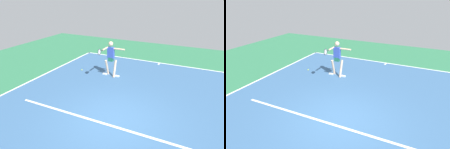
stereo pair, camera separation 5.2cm
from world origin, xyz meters
TOP-DOWN VIEW (x-y plane):
  - ground_plane at (0.00, 0.00)m, footprint 23.05×23.05m
  - court_surface at (0.00, 0.00)m, footprint 10.44×13.49m
  - court_line_baseline_near at (0.00, -6.70)m, footprint 10.44×0.10m
  - court_line_sideline_right at (5.17, 0.00)m, footprint 0.10×13.49m
  - court_line_service at (0.00, 0.33)m, footprint 7.83×0.10m
  - court_line_centre_mark at (0.00, -6.50)m, footprint 0.10×0.30m
  - tennis_player at (1.85, -3.51)m, footprint 1.22×1.28m
  - tennis_ball_near_service_line at (3.68, -3.50)m, footprint 0.07×0.07m
  - tennis_ball_far_corner at (3.18, -5.58)m, footprint 0.07×0.07m

SIDE VIEW (x-z plane):
  - ground_plane at x=0.00m, z-range 0.00..0.00m
  - court_surface at x=0.00m, z-range 0.00..0.00m
  - court_line_baseline_near at x=0.00m, z-range 0.00..0.01m
  - court_line_sideline_right at x=5.17m, z-range 0.00..0.01m
  - court_line_service at x=0.00m, z-range 0.00..0.01m
  - court_line_centre_mark at x=0.00m, z-range 0.00..0.01m
  - tennis_ball_near_service_line at x=3.68m, z-range 0.00..0.07m
  - tennis_ball_far_corner at x=3.18m, z-range 0.00..0.07m
  - tennis_player at x=1.85m, z-range 0.15..2.01m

